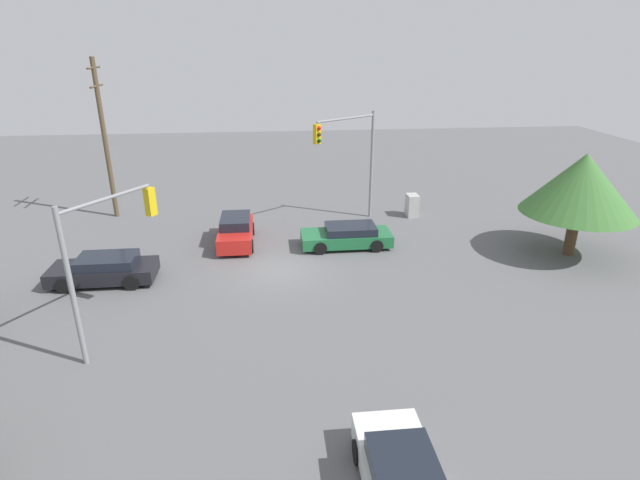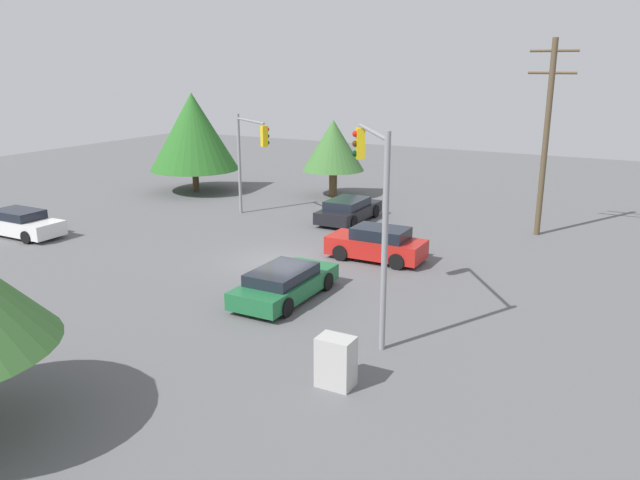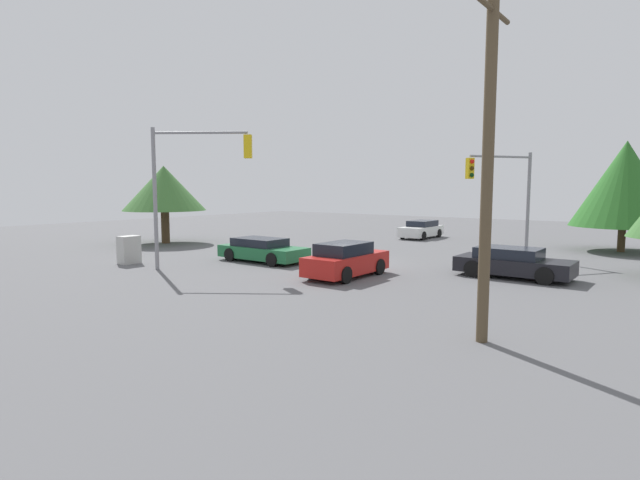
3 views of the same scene
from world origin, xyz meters
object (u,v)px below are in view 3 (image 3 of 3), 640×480
Objects in this scene: sedan_white at (421,230)px; traffic_signal_cross at (504,186)px; sedan_red at (346,260)px; electrical_cabinet at (129,250)px; sedan_dark at (513,263)px; traffic_signal_main at (192,172)px; sedan_green at (262,250)px.

traffic_signal_cross is (-7.99, -8.47, 3.25)m from sedan_white.
electrical_cabinet is at bearing -162.16° from sedan_red.
sedan_dark is at bearing 55.71° from traffic_signal_cross.
sedan_red is 17.79m from sedan_white.
traffic_signal_main is (-19.82, 1.94, 3.86)m from sedan_white.
traffic_signal_main is at bearing -78.98° from electrical_cabinet.
electrical_cabinet is at bearing 156.34° from traffic_signal_main.
traffic_signal_cross is (9.16, -3.70, 3.17)m from sedan_red.
traffic_signal_cross is at bearing 67.98° from sedan_red.
sedan_green is 0.73× the size of traffic_signal_main.
traffic_signal_cross reaches higher than sedan_dark.
traffic_signal_main reaches higher than sedan_dark.
traffic_signal_main is (-2.68, 6.70, 3.78)m from sedan_red.
traffic_signal_main is at bearing 84.41° from sedan_white.
sedan_white reaches higher than sedan_green.
sedan_green is at bearing 85.82° from sedan_white.
sedan_dark is 0.82× the size of traffic_signal_cross.
sedan_green is at bearing -16.20° from traffic_signal_cross.
sedan_white is at bearing -99.49° from traffic_signal_cross.
sedan_white is 0.94× the size of sedan_dark.
sedan_red is at bearing -72.16° from electrical_cabinet.
sedan_red is 10.37m from traffic_signal_cross.
sedan_dark is at bearing 128.86° from sedan_white.
sedan_dark is at bearing -65.23° from electrical_cabinet.
sedan_red is 0.91× the size of sedan_dark.
traffic_signal_main is at bearing -11.52° from sedan_green.
sedan_white is at bearing -16.26° from electrical_cabinet.
sedan_red is at bearing 79.69° from sedan_green.
traffic_signal_main is at bearing -7.48° from traffic_signal_cross.
sedan_red reaches higher than sedan_dark.
electrical_cabinet is (-7.61, 16.49, 0.06)m from sedan_dark.
sedan_red is (-1.08, -5.94, 0.12)m from sedan_green.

